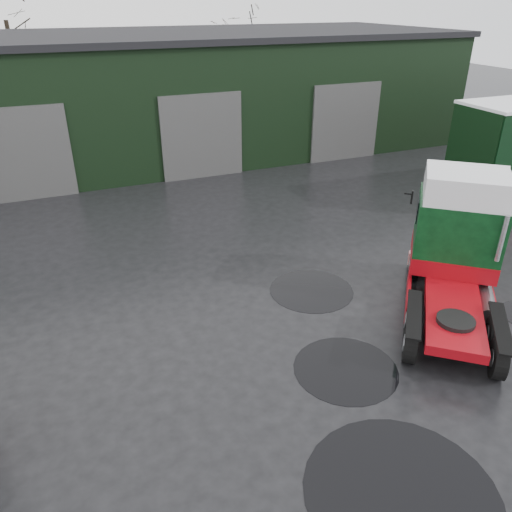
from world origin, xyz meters
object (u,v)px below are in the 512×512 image
(warehouse, at_px, (170,92))
(hero_tractor, at_px, (460,259))
(tree_back_a, at_px, (12,52))
(tree_back_b, at_px, (238,58))

(warehouse, relative_size, hero_tractor, 5.30)
(hero_tractor, height_order, tree_back_a, tree_back_a)
(hero_tractor, distance_m, tree_back_b, 31.07)
(warehouse, height_order, tree_back_a, tree_back_a)
(hero_tractor, bearing_deg, warehouse, 136.74)
(warehouse, relative_size, tree_back_a, 3.41)
(warehouse, height_order, tree_back_b, tree_back_b)
(tree_back_b, bearing_deg, warehouse, -128.66)
(warehouse, relative_size, tree_back_b, 4.32)
(tree_back_a, height_order, tree_back_b, tree_back_a)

